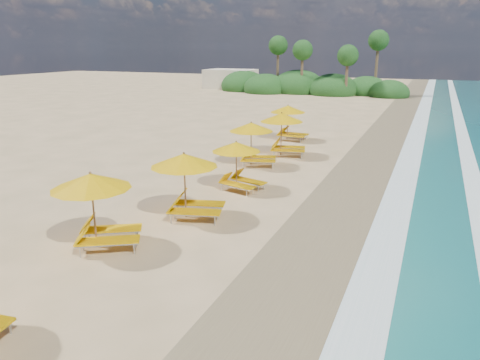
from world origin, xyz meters
TOP-DOWN VIEW (x-y plane):
  - ground at (0.00, 0.00)m, footprint 160.00×160.00m
  - wet_sand at (4.00, 0.00)m, footprint 4.00×160.00m
  - surf_foam at (6.70, 0.00)m, footprint 4.00×160.00m
  - station_2 at (-2.66, -4.76)m, footprint 3.32×3.32m
  - station_3 at (-1.37, -1.41)m, footprint 3.09×3.00m
  - station_4 at (-1.07, 2.42)m, footprint 2.69×2.60m
  - station_5 at (-2.00, 6.61)m, footprint 2.96×2.89m
  - station_6 at (-1.27, 9.49)m, footprint 3.09×2.98m
  - station_7 at (-2.30, 13.93)m, footprint 2.57×2.38m
  - treeline at (-9.94, 45.51)m, footprint 25.80×8.80m
  - beach_building at (-22.00, 48.00)m, footprint 7.00×5.00m

SIDE VIEW (x-z plane):
  - ground at x=0.00m, z-range 0.00..0.00m
  - wet_sand at x=4.00m, z-range 0.00..0.01m
  - surf_foam at x=6.70m, z-range 0.02..0.03m
  - treeline at x=-9.94m, z-range -3.87..5.86m
  - station_4 at x=-1.07m, z-range 0.13..2.29m
  - station_5 at x=-2.00m, z-range 0.14..2.48m
  - station_7 at x=-2.30m, z-range 0.14..2.50m
  - station_2 at x=-2.66m, z-range 0.15..2.61m
  - station_3 at x=-1.37m, z-range 0.15..2.61m
  - station_6 at x=-1.27m, z-range 0.15..2.64m
  - beach_building at x=-22.00m, z-range 0.00..2.80m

